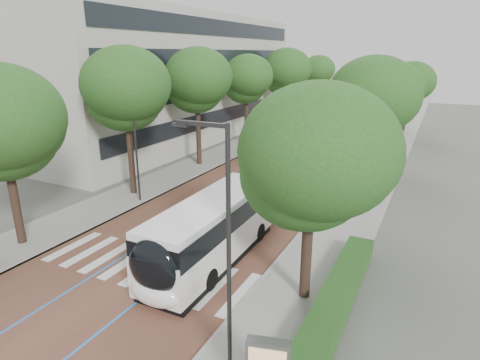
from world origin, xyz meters
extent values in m
plane|color=#51544C|center=(0.00, 0.00, 0.00)|extent=(160.00, 160.00, 0.00)
cube|color=brown|center=(0.00, 40.00, 0.01)|extent=(11.00, 140.00, 0.02)
cube|color=gray|center=(-7.50, 40.00, 0.06)|extent=(4.00, 140.00, 0.12)
cube|color=gray|center=(7.50, 40.00, 0.06)|extent=(4.00, 140.00, 0.12)
cube|color=gray|center=(-5.60, 40.00, 0.06)|extent=(0.20, 140.00, 0.14)
cube|color=gray|center=(5.60, 40.00, 0.06)|extent=(0.20, 140.00, 0.14)
cube|color=silver|center=(-4.80, 1.00, 0.03)|extent=(0.55, 3.60, 0.01)
cube|color=silver|center=(-3.55, 1.00, 0.03)|extent=(0.55, 3.60, 0.01)
cube|color=silver|center=(-2.30, 1.00, 0.03)|extent=(0.55, 3.60, 0.01)
cube|color=silver|center=(-1.05, 1.00, 0.03)|extent=(0.55, 3.60, 0.01)
cube|color=silver|center=(0.20, 1.00, 0.03)|extent=(0.55, 3.60, 0.01)
cube|color=silver|center=(1.45, 1.00, 0.03)|extent=(0.55, 3.60, 0.01)
cube|color=silver|center=(2.70, 1.00, 0.03)|extent=(0.55, 3.60, 0.01)
cube|color=silver|center=(3.95, 1.00, 0.03)|extent=(0.55, 3.60, 0.01)
cube|color=silver|center=(5.20, 1.00, 0.03)|extent=(0.55, 3.60, 0.01)
cube|color=blue|center=(-1.60, 40.00, 0.02)|extent=(0.12, 126.00, 0.01)
cube|color=blue|center=(1.60, 40.00, 0.02)|extent=(0.12, 126.00, 0.01)
cube|color=#A7A39A|center=(-19.50, 28.00, 7.00)|extent=(18.00, 40.00, 14.00)
cube|color=black|center=(-10.45, 28.00, 3.00)|extent=(0.12, 38.00, 1.60)
cube|color=black|center=(-10.45, 28.00, 6.20)|extent=(0.12, 38.00, 1.60)
cube|color=black|center=(-10.45, 28.00, 9.40)|extent=(0.12, 38.00, 1.60)
cube|color=black|center=(-10.45, 28.00, 12.40)|extent=(0.12, 38.00, 1.60)
cube|color=#194819|center=(9.10, 0.00, 0.52)|extent=(1.20, 14.00, 0.80)
cylinder|color=#29292B|center=(6.80, -3.00, 4.12)|extent=(0.14, 0.14, 8.00)
cube|color=#29292B|center=(6.00, -3.00, 8.02)|extent=(1.70, 0.12, 0.12)
cube|color=#29292B|center=(5.30, -3.00, 7.94)|extent=(0.50, 0.20, 0.10)
cylinder|color=#29292B|center=(6.80, 22.00, 4.12)|extent=(0.14, 0.14, 8.00)
cube|color=#29292B|center=(6.00, 22.00, 8.02)|extent=(1.70, 0.12, 0.12)
cube|color=#29292B|center=(5.30, 22.00, 7.94)|extent=(0.50, 0.20, 0.10)
cylinder|color=#29292B|center=(-6.10, 8.00, 4.12)|extent=(0.14, 0.14, 8.00)
cylinder|color=black|center=(-7.50, 0.00, 2.24)|extent=(0.44, 0.44, 4.48)
ellipsoid|color=#1D4E19|center=(-7.50, 0.00, 6.31)|extent=(6.15, 6.15, 5.23)
cylinder|color=black|center=(-7.50, 9.00, 2.58)|extent=(0.44, 0.44, 5.16)
ellipsoid|color=#1D4E19|center=(-7.50, 9.00, 7.26)|extent=(5.98, 5.98, 5.09)
cylinder|color=black|center=(-7.50, 18.00, 2.60)|extent=(0.44, 0.44, 5.20)
ellipsoid|color=#1D4E19|center=(-7.50, 18.00, 7.32)|extent=(5.88, 5.88, 5.00)
cylinder|color=black|center=(-7.50, 28.00, 2.45)|extent=(0.44, 0.44, 4.90)
ellipsoid|color=#1D4E19|center=(-7.50, 28.00, 6.90)|extent=(5.40, 5.40, 4.59)
cylinder|color=black|center=(-7.50, 40.00, 2.55)|extent=(0.44, 0.44, 5.10)
ellipsoid|color=#1D4E19|center=(-7.50, 40.00, 7.19)|extent=(6.48, 6.48, 5.51)
cylinder|color=black|center=(-7.50, 55.00, 2.35)|extent=(0.44, 0.44, 4.71)
ellipsoid|color=#1D4E19|center=(-7.50, 55.00, 6.63)|extent=(5.45, 5.45, 4.64)
cylinder|color=black|center=(7.70, 2.00, 2.08)|extent=(0.44, 0.44, 4.15)
ellipsoid|color=#1D4E19|center=(7.70, 2.00, 5.85)|extent=(6.01, 6.01, 5.11)
cylinder|color=black|center=(7.70, 14.00, 2.41)|extent=(0.44, 0.44, 4.81)
ellipsoid|color=#1D4E19|center=(7.70, 14.00, 6.78)|extent=(5.68, 5.68, 4.83)
cylinder|color=black|center=(7.70, 28.00, 2.24)|extent=(0.44, 0.44, 4.48)
ellipsoid|color=#1D4E19|center=(7.70, 28.00, 6.31)|extent=(4.91, 4.91, 4.17)
cylinder|color=black|center=(7.70, 44.00, 2.06)|extent=(0.44, 0.44, 4.12)
ellipsoid|color=#1D4E19|center=(7.70, 44.00, 5.81)|extent=(5.90, 5.90, 5.01)
cylinder|color=black|center=(2.64, 8.16, 1.77)|extent=(2.31, 0.92, 2.30)
cube|color=white|center=(2.67, 3.03, 1.26)|extent=(2.57, 9.38, 1.82)
cube|color=black|center=(2.67, 3.03, 2.40)|extent=(2.61, 9.19, 0.97)
cube|color=white|center=(2.67, 3.03, 3.04)|extent=(2.52, 9.19, 0.31)
cube|color=black|center=(2.67, 3.03, 0.17)|extent=(2.51, 9.00, 0.35)
cube|color=white|center=(2.60, 12.48, 1.26)|extent=(2.56, 7.76, 1.82)
cube|color=black|center=(2.60, 12.48, 2.40)|extent=(2.59, 7.60, 0.97)
cube|color=white|center=(2.60, 12.48, 3.04)|extent=(2.50, 7.60, 0.31)
cube|color=black|center=(2.60, 12.48, 0.17)|extent=(2.50, 7.45, 0.35)
ellipsoid|color=black|center=(2.70, -1.50, 2.00)|extent=(2.36, 1.12, 2.28)
ellipsoid|color=white|center=(2.71, -1.55, 0.86)|extent=(2.36, 1.02, 1.14)
cylinder|color=black|center=(1.56, 0.74, 0.50)|extent=(0.31, 1.00, 1.00)
cylinder|color=black|center=(3.82, 0.76, 0.50)|extent=(0.31, 1.00, 1.00)
cylinder|color=black|center=(1.46, 14.14, 0.50)|extent=(0.31, 1.00, 1.00)
cylinder|color=black|center=(3.72, 14.16, 0.50)|extent=(0.31, 1.00, 1.00)
cylinder|color=black|center=(1.52, 6.10, 0.50)|extent=(0.31, 1.00, 1.00)
cylinder|color=black|center=(3.78, 6.12, 0.50)|extent=(0.31, 1.00, 1.00)
cube|color=white|center=(2.39, 23.45, 1.26)|extent=(2.72, 12.04, 1.82)
cube|color=black|center=(2.39, 23.45, 2.40)|extent=(2.75, 11.80, 0.97)
cube|color=white|center=(2.39, 23.45, 3.04)|extent=(2.66, 11.80, 0.31)
cube|color=black|center=(2.39, 23.45, 0.17)|extent=(2.66, 11.56, 0.35)
ellipsoid|color=black|center=(2.50, 17.60, 2.00)|extent=(2.37, 1.14, 2.28)
ellipsoid|color=white|center=(2.50, 17.55, 0.86)|extent=(2.37, 1.04, 1.14)
cylinder|color=black|center=(1.33, 19.83, 0.50)|extent=(0.32, 1.01, 1.00)
cylinder|color=black|center=(3.58, 19.88, 0.50)|extent=(0.32, 1.01, 1.00)
cylinder|color=black|center=(1.19, 27.23, 0.50)|extent=(0.32, 1.01, 1.00)
cylinder|color=black|center=(3.45, 27.27, 0.50)|extent=(0.32, 1.01, 1.00)
cube|color=white|center=(2.48, 36.23, 1.26)|extent=(2.89, 12.08, 1.82)
cube|color=black|center=(2.48, 36.23, 2.40)|extent=(2.92, 11.84, 0.97)
cube|color=white|center=(2.48, 36.23, 3.04)|extent=(2.83, 11.83, 0.31)
cube|color=black|center=(2.48, 36.23, 0.17)|extent=(2.83, 11.59, 0.35)
ellipsoid|color=black|center=(2.67, 30.39, 2.00)|extent=(2.38, 1.18, 2.28)
ellipsoid|color=white|center=(2.67, 30.34, 0.86)|extent=(2.38, 1.08, 1.14)
cylinder|color=black|center=(1.47, 32.60, 0.50)|extent=(0.33, 1.01, 1.00)
cylinder|color=black|center=(3.72, 32.67, 0.50)|extent=(0.33, 1.01, 1.00)
cylinder|color=black|center=(1.22, 40.00, 0.50)|extent=(0.33, 1.01, 1.00)
cylinder|color=black|center=(3.48, 40.07, 0.50)|extent=(0.33, 1.01, 1.00)
camera|label=1|loc=(11.81, -12.30, 9.88)|focal=30.00mm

